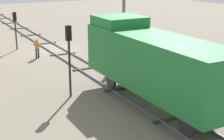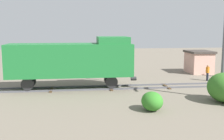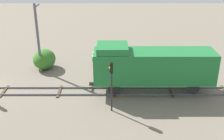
{
  "view_description": "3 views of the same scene",
  "coord_description": "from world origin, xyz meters",
  "views": [
    {
      "loc": [
        10.62,
        31.81,
        7.59
      ],
      "look_at": [
        0.92,
        13.9,
        1.57
      ],
      "focal_mm": 55.0,
      "sensor_mm": 36.0,
      "label": 1
    },
    {
      "loc": [
        -25.34,
        16.46,
        5.62
      ],
      "look_at": [
        1.48,
        13.07,
        1.48
      ],
      "focal_mm": 45.0,
      "sensor_mm": 36.0,
      "label": 2
    },
    {
      "loc": [
        24.04,
        13.11,
        12.7
      ],
      "look_at": [
        -0.25,
        13.14,
        2.19
      ],
      "focal_mm": 45.0,
      "sensor_mm": 36.0,
      "label": 3
    }
  ],
  "objects": [
    {
      "name": "locomotive",
      "position": [
        0.0,
        16.84,
        2.77
      ],
      "size": [
        2.9,
        11.6,
        4.6
      ],
      "color": "#1E7233",
      "rests_on": "railway_track"
    },
    {
      "name": "traffic_signal_mid",
      "position": [
        3.4,
        13.09,
        3.06
      ],
      "size": [
        0.32,
        0.34,
        4.42
      ],
      "color": "#262628",
      "rests_on": "ground"
    },
    {
      "name": "worker_near_track",
      "position": [
        2.4,
        2.76,
        1.0
      ],
      "size": [
        0.38,
        0.38,
        1.7
      ],
      "rotation": [
        0.0,
        0.0,
        0.59
      ],
      "color": "#262B38",
      "rests_on": "ground"
    },
    {
      "name": "relay_hut",
      "position": [
        7.5,
        1.44,
        1.39
      ],
      "size": [
        3.5,
        2.9,
        2.74
      ],
      "color": "#D19E8C",
      "rests_on": "ground"
    },
    {
      "name": "bush_far",
      "position": [
        -7.35,
        11.44,
        0.65
      ],
      "size": [
        1.78,
        1.46,
        1.3
      ],
      "primitive_type": "ellipsoid",
      "color": "#327B26",
      "rests_on": "ground"
    }
  ]
}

